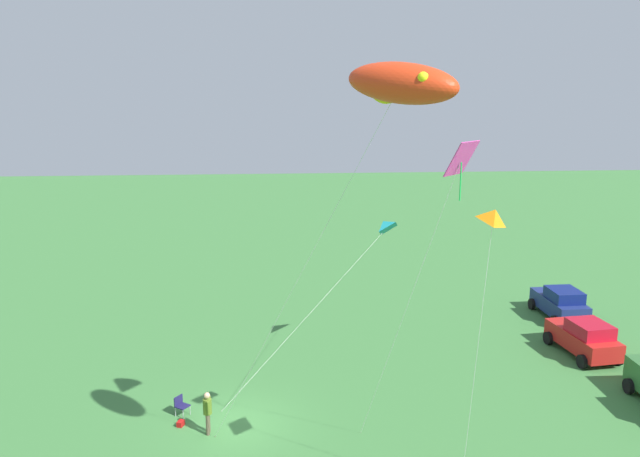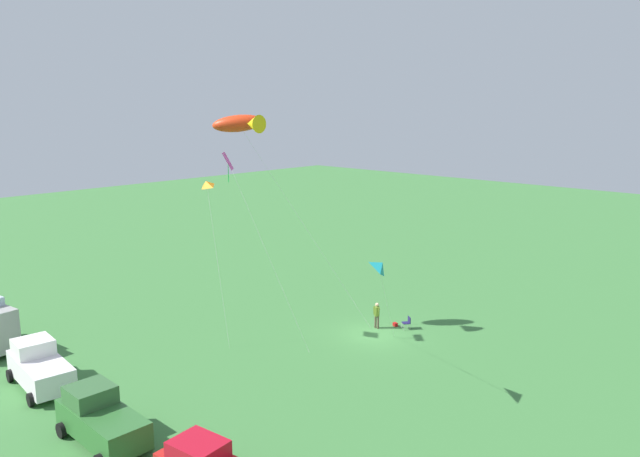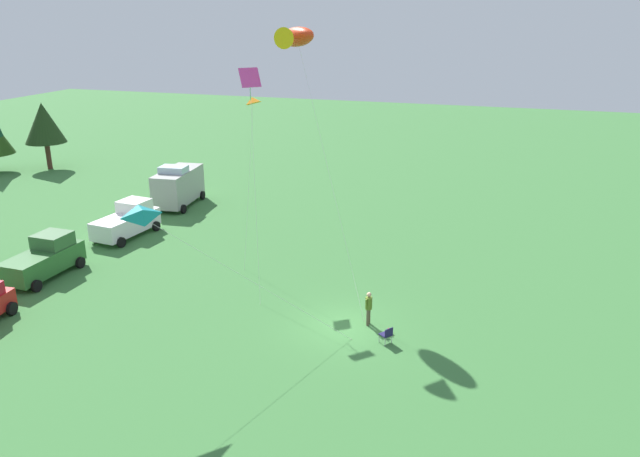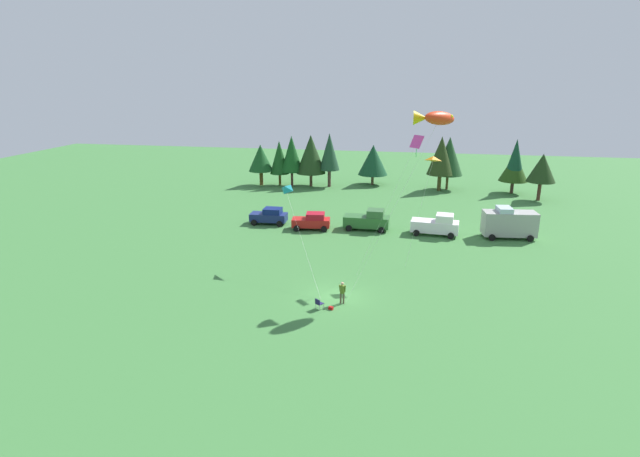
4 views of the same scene
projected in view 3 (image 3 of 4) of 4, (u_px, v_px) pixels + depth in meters
The scene contains 11 objects.
ground_plane at pixel (344, 327), 30.60m from camera, with size 160.00×160.00×0.00m, color #3C7739.
person_kite_flyer at pixel (369, 306), 30.52m from camera, with size 0.55×0.36×1.74m.
folding_chair at pixel (387, 334), 28.93m from camera, with size 0.67×0.67×0.82m.
backpack_on_grass at pixel (389, 332), 29.89m from camera, with size 0.32×0.22×0.22m, color #B11412.
truck_green_flatbed at pixel (44, 258), 36.20m from camera, with size 5.05×2.50×2.34m.
truck_white_pickup at pixel (127, 221), 42.73m from camera, with size 5.19×2.86×2.34m.
van_motorhome_grey at pixel (178, 185), 49.36m from camera, with size 5.60×3.07×3.34m.
kite_large_fish at pixel (295, 37), 33.75m from camera, with size 7.83×7.30×14.01m.
kite_diamond_rainbow at pixel (250, 83), 33.91m from camera, with size 5.09×2.75×11.76m.
kite_delta_teal at pixel (144, 215), 25.16m from camera, with size 5.46×8.33×7.29m.
kite_delta_orange at pixel (252, 101), 35.86m from camera, with size 2.47×0.94×10.11m.
Camera 3 is at (-26.36, -7.26, 14.62)m, focal length 35.00 mm.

